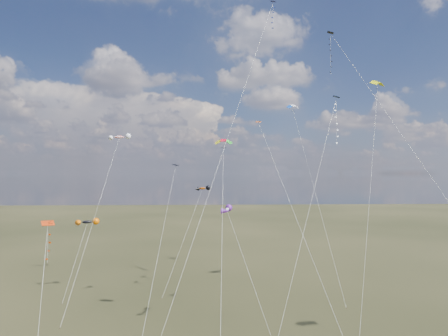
{
  "coord_description": "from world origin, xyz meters",
  "views": [
    {
      "loc": [
        -2.43,
        -33.9,
        18.28
      ],
      "look_at": [
        0.0,
        18.0,
        19.0
      ],
      "focal_mm": 32.0,
      "sensor_mm": 36.0,
      "label": 1
    }
  ],
  "objects": [
    {
      "name": "diamond_black_high",
      "position": [
        15.12,
        16.49,
        31.96
      ],
      "size": [
        10.29,
        29.66,
        37.38
      ],
      "color": "black",
      "rests_on": "ground"
    },
    {
      "name": "novelty_black_orange",
      "position": [
        -20.65,
        28.52,
        10.79
      ],
      "size": [
        3.39,
        6.62,
        11.36
      ],
      "color": "black",
      "rests_on": "ground"
    },
    {
      "name": "diamond_black_mid",
      "position": [
        -7.37,
        18.25,
        13.89
      ],
      "size": [
        3.37,
        12.62,
        19.62
      ],
      "color": "black",
      "rests_on": "ground"
    },
    {
      "name": "diamond_orange_center",
      "position": [
        6.96,
        13.53,
        16.78
      ],
      "size": [
        6.44,
        22.55,
        25.59
      ],
      "color": "#C24809",
      "rests_on": "ground"
    },
    {
      "name": "novelty_white_purple",
      "position": [
        0.13,
        12.27,
        14.06
      ],
      "size": [
        5.44,
        11.15,
        14.59
      ],
      "color": "silver",
      "rests_on": "ground"
    },
    {
      "name": "diamond_navy_tall",
      "position": [
        5.73,
        20.22,
        36.8
      ],
      "size": [
        15.39,
        20.47,
        42.98
      ],
      "color": "#11124D",
      "rests_on": "ground"
    },
    {
      "name": "diamond_navy_right",
      "position": [
        12.54,
        11.89,
        23.25
      ],
      "size": [
        11.43,
        14.87,
        27.55
      ],
      "color": "#0A1843",
      "rests_on": "ground"
    },
    {
      "name": "parafoil_yellow",
      "position": [
        23.21,
        24.2,
        31.84
      ],
      "size": [
        10.97,
        18.0,
        32.65
      ],
      "color": "#CBCE06",
      "rests_on": "ground"
    },
    {
      "name": "diamond_red_low",
      "position": [
        -17.69,
        5.44,
        11.21
      ],
      "size": [
        2.6,
        8.42,
        13.64
      ],
      "color": "#BC2D07",
      "rests_on": "ground"
    },
    {
      "name": "novelty_redwhite_stripe",
      "position": [
        -17.14,
        34.68,
        24.42
      ],
      "size": [
        4.16,
        21.47,
        25.11
      ],
      "color": "red",
      "rests_on": "ground"
    },
    {
      "name": "parafoil_tricolor",
      "position": [
        -0.3,
        13.05,
        22.05
      ],
      "size": [
        2.26,
        19.42,
        22.73
      ],
      "color": "yellow",
      "rests_on": "ground"
    },
    {
      "name": "novelty_orange_black",
      "position": [
        -2.99,
        35.41,
        15.63
      ],
      "size": [
        7.31,
        12.06,
        16.19
      ],
      "color": "#D3570D",
      "rests_on": "ground"
    },
    {
      "name": "parafoil_blue_white",
      "position": [
        13.41,
        37.06,
        30.35
      ],
      "size": [
        4.57,
        18.66,
        31.14
      ],
      "color": "#1048B8",
      "rests_on": "ground"
    }
  ]
}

